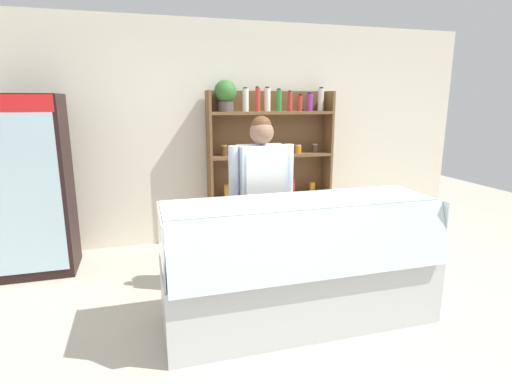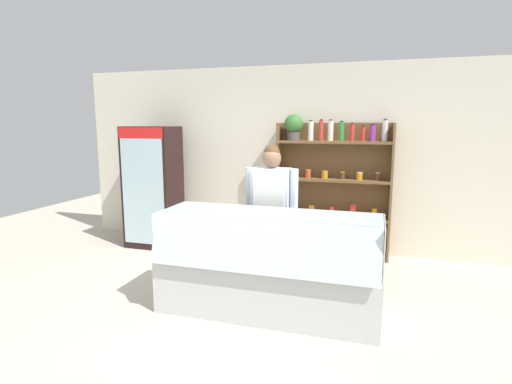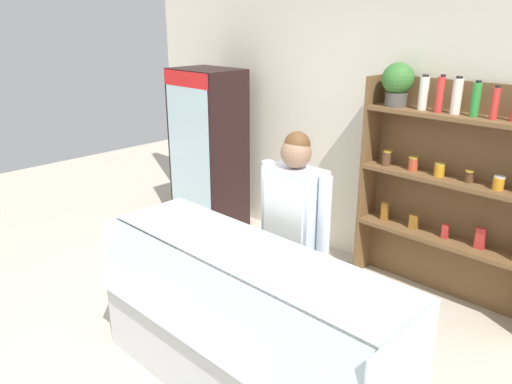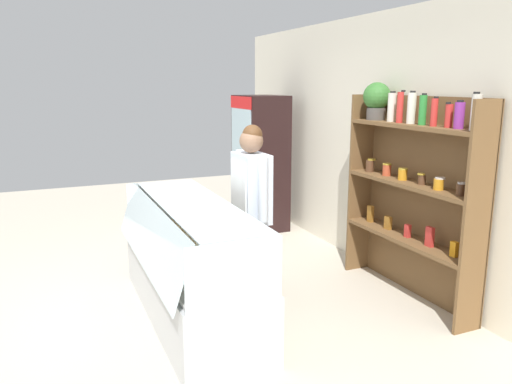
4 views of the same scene
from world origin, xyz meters
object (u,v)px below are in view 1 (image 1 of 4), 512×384
object	(u,v)px
drinks_fridge	(29,187)
shop_clerk	(262,191)
shelving_unit	(265,151)
deli_display_case	(300,285)

from	to	relation	value
drinks_fridge	shop_clerk	bearing A→B (deg)	-25.86
shelving_unit	deli_display_case	world-z (taller)	shelving_unit
drinks_fridge	shop_clerk	distance (m)	2.38
drinks_fridge	shop_clerk	size ratio (longest dim) A/B	1.12
shelving_unit	shop_clerk	xyz separation A→B (m)	(-0.47, -1.41, -0.18)
shelving_unit	shop_clerk	world-z (taller)	shelving_unit
drinks_fridge	deli_display_case	distance (m)	2.88
drinks_fridge	shelving_unit	size ratio (longest dim) A/B	0.91
shelving_unit	deli_display_case	distance (m)	2.22
shelving_unit	deli_display_case	xyz separation A→B (m)	(-0.34, -2.03, -0.83)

